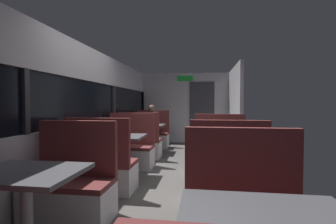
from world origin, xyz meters
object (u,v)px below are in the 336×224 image
Objects in this scene: bench_mid_window_facing_entry at (130,151)px; bench_near_window_facing_entry at (71,190)px; dining_table_rear_aisle at (223,146)px; bench_mid_window_facing_end at (102,169)px; dining_table_far_window at (147,128)px; bench_far_window_facing_end at (141,144)px; seated_passenger at (152,130)px; bench_rear_aisle_facing_end at (228,179)px; bench_rear_aisle_facing_entry at (220,156)px; dining_table_near_window at (26,183)px; coffee_cup_primary at (217,136)px; bench_far_window_facing_entry at (152,136)px; dining_table_mid_window at (118,141)px; coffee_cup_secondary at (116,134)px.

bench_near_window_facing_entry is at bearing -90.00° from bench_mid_window_facing_entry.
bench_mid_window_facing_end is at bearing -164.41° from dining_table_rear_aisle.
dining_table_far_window is 0.77m from bench_far_window_facing_end.
seated_passenger is at bearing 90.00° from bench_mid_window_facing_entry.
bench_rear_aisle_facing_end is 1.40m from bench_rear_aisle_facing_entry.
coffee_cup_primary is (1.70, 2.10, 0.15)m from dining_table_near_window.
bench_rear_aisle_facing_end is 0.87× the size of seated_passenger.
bench_far_window_facing_entry is at bearing 90.00° from bench_near_window_facing_entry.
bench_mid_window_facing_entry is 1.22× the size of dining_table_far_window.
bench_rear_aisle_facing_end is 4.20m from seated_passenger.
seated_passenger is (0.00, 2.89, -0.10)m from dining_table_mid_window.
bench_mid_window_facing_end reaches higher than dining_table_mid_window.
bench_far_window_facing_end is (0.00, 3.13, 0.00)m from bench_near_window_facing_entry.
bench_mid_window_facing_end is 1.00× the size of bench_far_window_facing_entry.
bench_near_window_facing_entry is at bearing -90.00° from bench_far_window_facing_end.
bench_mid_window_facing_end and bench_far_window_facing_end have the same top height.
bench_near_window_facing_entry and bench_rear_aisle_facing_entry have the same top height.
bench_near_window_facing_entry is 1.00× the size of bench_far_window_facing_end.
bench_rear_aisle_facing_end is at bearing -82.66° from coffee_cup_primary.
dining_table_rear_aisle is at bearing 37.38° from bench_near_window_facing_entry.
bench_far_window_facing_entry is 1.00× the size of bench_rear_aisle_facing_entry.
coffee_cup_secondary is at bearing -89.71° from dining_table_far_window.
dining_table_mid_window is 0.82× the size of bench_rear_aisle_facing_entry.
dining_table_near_window is 2.98m from bench_mid_window_facing_entry.
coffee_cup_secondary is (0.01, -3.11, 0.46)m from bench_far_window_facing_entry.
bench_near_window_facing_entry is at bearing -159.54° from bench_rear_aisle_facing_end.
dining_table_rear_aisle is (1.79, -2.47, 0.00)m from dining_table_far_window.
dining_table_mid_window is (0.00, 2.27, 0.00)m from dining_table_near_window.
bench_rear_aisle_facing_entry is 12.22× the size of coffee_cup_secondary.
seated_passenger is at bearing -90.00° from bench_far_window_facing_entry.
dining_table_mid_window is 2.98m from bench_far_window_facing_entry.
bench_far_window_facing_entry is at bearing 118.42° from coffee_cup_primary.
seated_passenger is 14.00× the size of coffee_cup_primary.
dining_table_far_window is at bearing 119.48° from bench_rear_aisle_facing_end.
bench_far_window_facing_end is 2.47m from coffee_cup_primary.
coffee_cup_secondary is (0.01, -0.15, 0.15)m from dining_table_mid_window.
bench_near_window_facing_entry is 4.53m from bench_far_window_facing_entry.
bench_far_window_facing_end is at bearing 90.00° from bench_mid_window_facing_entry.
dining_table_mid_window is 10.00× the size of coffee_cup_primary.
bench_far_window_facing_end is 2.08m from bench_rear_aisle_facing_entry.
bench_far_window_facing_end is 12.22× the size of coffee_cup_primary.
coffee_cup_secondary is at bearing 88.75° from bench_mid_window_facing_end.
bench_rear_aisle_facing_entry is (1.79, 2.07, 0.00)m from bench_near_window_facing_entry.
dining_table_near_window is at bearing -90.00° from bench_mid_window_facing_end.
bench_mid_window_facing_end is at bearing -91.25° from coffee_cup_secondary.
dining_table_rear_aisle is at bearing -19.58° from coffee_cup_primary.
bench_rear_aisle_facing_end and bench_rear_aisle_facing_entry have the same top height.
dining_table_rear_aisle is at bearing -26.68° from bench_mid_window_facing_entry.
coffee_cup_secondary is (0.01, -1.71, 0.46)m from bench_far_window_facing_end.
bench_rear_aisle_facing_entry is 0.81m from coffee_cup_primary.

